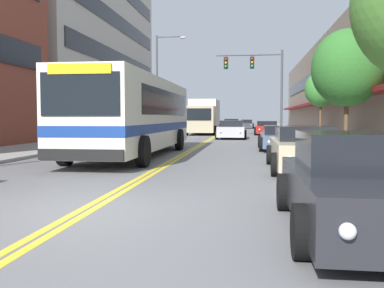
{
  "coord_description": "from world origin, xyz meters",
  "views": [
    {
      "loc": [
        2.71,
        -6.9,
        1.57
      ],
      "look_at": [
        -0.58,
        17.75,
        0.0
      ],
      "focal_mm": 40.0,
      "sensor_mm": 36.0,
      "label": 1
    }
  ],
  "objects_px": {
    "fire_hydrant": "(356,152)",
    "car_beige_parked_right_end": "(304,149)",
    "car_charcoal_parked_right_foreground": "(362,186)",
    "car_silver_moving_lead": "(232,130)",
    "car_navy_moving_second": "(232,125)",
    "car_dark_grey_moving_third": "(247,124)",
    "car_red_parked_right_mid": "(267,128)",
    "street_tree_right_far": "(321,89)",
    "car_slate_blue_parked_right_far": "(281,138)",
    "box_truck": "(204,117)",
    "street_lamp_left_far": "(161,76)",
    "city_bus": "(136,113)",
    "car_black_parked_left_near": "(175,127)",
    "street_tree_right_mid": "(347,68)",
    "traffic_signal_mast": "(260,76)",
    "car_champagne_parked_left_far": "(162,128)"
  },
  "relations": [
    {
      "from": "street_lamp_left_far",
      "to": "street_tree_right_far",
      "type": "relative_size",
      "value": 1.78
    },
    {
      "from": "car_silver_moving_lead",
      "to": "street_tree_right_far",
      "type": "bearing_deg",
      "value": 17.2
    },
    {
      "from": "car_beige_parked_right_end",
      "to": "car_dark_grey_moving_third",
      "type": "relative_size",
      "value": 1.15
    },
    {
      "from": "car_red_parked_right_mid",
      "to": "car_slate_blue_parked_right_far",
      "type": "xyz_separation_m",
      "value": [
        -0.01,
        -17.46,
        -0.03
      ]
    },
    {
      "from": "car_dark_grey_moving_third",
      "to": "car_red_parked_right_mid",
      "type": "bearing_deg",
      "value": -85.09
    },
    {
      "from": "car_charcoal_parked_right_foreground",
      "to": "car_beige_parked_right_end",
      "type": "height_order",
      "value": "car_charcoal_parked_right_foreground"
    },
    {
      "from": "city_bus",
      "to": "car_dark_grey_moving_third",
      "type": "relative_size",
      "value": 2.72
    },
    {
      "from": "car_silver_moving_lead",
      "to": "street_tree_right_far",
      "type": "height_order",
      "value": "street_tree_right_far"
    },
    {
      "from": "car_charcoal_parked_right_foreground",
      "to": "street_tree_right_mid",
      "type": "bearing_deg",
      "value": 78.55
    },
    {
      "from": "street_lamp_left_far",
      "to": "street_tree_right_far",
      "type": "height_order",
      "value": "street_lamp_left_far"
    },
    {
      "from": "city_bus",
      "to": "box_truck",
      "type": "relative_size",
      "value": 1.53
    },
    {
      "from": "car_red_parked_right_mid",
      "to": "fire_hydrant",
      "type": "relative_size",
      "value": 5.43
    },
    {
      "from": "box_truck",
      "to": "street_tree_right_far",
      "type": "relative_size",
      "value": 1.55
    },
    {
      "from": "car_red_parked_right_mid",
      "to": "fire_hydrant",
      "type": "distance_m",
      "value": 25.09
    },
    {
      "from": "car_dark_grey_moving_third",
      "to": "box_truck",
      "type": "bearing_deg",
      "value": -100.25
    },
    {
      "from": "car_beige_parked_right_end",
      "to": "car_slate_blue_parked_right_far",
      "type": "bearing_deg",
      "value": 90.56
    },
    {
      "from": "car_beige_parked_right_end",
      "to": "car_black_parked_left_near",
      "type": "bearing_deg",
      "value": 107.53
    },
    {
      "from": "car_slate_blue_parked_right_far",
      "to": "street_tree_right_far",
      "type": "height_order",
      "value": "street_tree_right_far"
    },
    {
      "from": "traffic_signal_mast",
      "to": "city_bus",
      "type": "bearing_deg",
      "value": -107.47
    },
    {
      "from": "car_charcoal_parked_right_foreground",
      "to": "car_slate_blue_parked_right_far",
      "type": "distance_m",
      "value": 14.98
    },
    {
      "from": "car_dark_grey_moving_third",
      "to": "car_slate_blue_parked_right_far",
      "type": "bearing_deg",
      "value": -87.28
    },
    {
      "from": "street_tree_right_mid",
      "to": "traffic_signal_mast",
      "type": "bearing_deg",
      "value": 109.97
    },
    {
      "from": "street_lamp_left_far",
      "to": "street_tree_right_far",
      "type": "bearing_deg",
      "value": -15.38
    },
    {
      "from": "car_champagne_parked_left_far",
      "to": "fire_hydrant",
      "type": "distance_m",
      "value": 23.32
    },
    {
      "from": "car_charcoal_parked_right_foreground",
      "to": "car_silver_moving_lead",
      "type": "relative_size",
      "value": 0.99
    },
    {
      "from": "car_black_parked_left_near",
      "to": "car_beige_parked_right_end",
      "type": "distance_m",
      "value": 28.96
    },
    {
      "from": "traffic_signal_mast",
      "to": "street_tree_right_far",
      "type": "bearing_deg",
      "value": -10.53
    },
    {
      "from": "car_beige_parked_right_end",
      "to": "box_truck",
      "type": "xyz_separation_m",
      "value": [
        -5.77,
        26.34,
        0.99
      ]
    },
    {
      "from": "car_navy_moving_second",
      "to": "city_bus",
      "type": "bearing_deg",
      "value": -94.35
    },
    {
      "from": "car_black_parked_left_near",
      "to": "street_lamp_left_far",
      "type": "relative_size",
      "value": 0.53
    },
    {
      "from": "fire_hydrant",
      "to": "car_beige_parked_right_end",
      "type": "bearing_deg",
      "value": -161.96
    },
    {
      "from": "car_slate_blue_parked_right_far",
      "to": "street_tree_right_far",
      "type": "xyz_separation_m",
      "value": [
        3.79,
        12.19,
        3.09
      ]
    },
    {
      "from": "car_black_parked_left_near",
      "to": "car_beige_parked_right_end",
      "type": "bearing_deg",
      "value": -72.47
    },
    {
      "from": "car_slate_blue_parked_right_far",
      "to": "street_lamp_left_far",
      "type": "bearing_deg",
      "value": 120.25
    },
    {
      "from": "city_bus",
      "to": "car_charcoal_parked_right_foreground",
      "type": "xyz_separation_m",
      "value": [
        6.12,
        -10.97,
        -1.12
      ]
    },
    {
      "from": "car_black_parked_left_near",
      "to": "car_silver_moving_lead",
      "type": "bearing_deg",
      "value": -58.05
    },
    {
      "from": "car_red_parked_right_mid",
      "to": "street_tree_right_far",
      "type": "distance_m",
      "value": 7.17
    },
    {
      "from": "car_champagne_parked_left_far",
      "to": "car_charcoal_parked_right_foreground",
      "type": "bearing_deg",
      "value": -73.07
    },
    {
      "from": "car_navy_moving_second",
      "to": "car_dark_grey_moving_third",
      "type": "xyz_separation_m",
      "value": [
        1.72,
        10.11,
        -0.07
      ]
    },
    {
      "from": "city_bus",
      "to": "car_black_parked_left_near",
      "type": "bearing_deg",
      "value": 96.13
    },
    {
      "from": "box_truck",
      "to": "car_dark_grey_moving_third",
      "type": "bearing_deg",
      "value": 79.75
    },
    {
      "from": "car_slate_blue_parked_right_far",
      "to": "car_silver_moving_lead",
      "type": "height_order",
      "value": "car_silver_moving_lead"
    },
    {
      "from": "car_red_parked_right_mid",
      "to": "traffic_signal_mast",
      "type": "relative_size",
      "value": 0.63
    },
    {
      "from": "box_truck",
      "to": "fire_hydrant",
      "type": "distance_m",
      "value": 26.87
    },
    {
      "from": "fire_hydrant",
      "to": "city_bus",
      "type": "bearing_deg",
      "value": 155.46
    },
    {
      "from": "city_bus",
      "to": "car_black_parked_left_near",
      "type": "relative_size",
      "value": 2.52
    },
    {
      "from": "car_beige_parked_right_end",
      "to": "car_silver_moving_lead",
      "type": "bearing_deg",
      "value": 98.99
    },
    {
      "from": "street_lamp_left_far",
      "to": "street_tree_right_far",
      "type": "distance_m",
      "value": 13.54
    },
    {
      "from": "car_red_parked_right_mid",
      "to": "street_tree_right_far",
      "type": "relative_size",
      "value": 0.88
    },
    {
      "from": "car_charcoal_parked_right_foreground",
      "to": "box_truck",
      "type": "bearing_deg",
      "value": 99.71
    }
  ]
}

